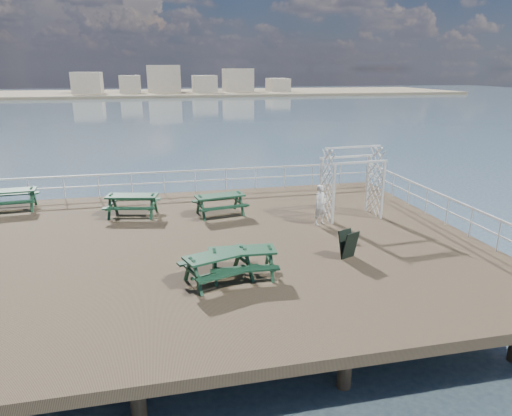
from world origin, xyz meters
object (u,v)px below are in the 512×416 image
object	(u,v)px
picnic_table_b	(132,201)
person	(320,205)
picnic_table_d	(242,257)
picnic_table_e	(219,261)
trellis_arbor	(352,186)
picnic_table_c	(220,200)
picnic_table_a	(10,196)

from	to	relation	value
picnic_table_b	person	bearing A→B (deg)	-9.02
picnic_table_d	picnic_table_e	distance (m)	0.72
picnic_table_e	trellis_arbor	xyz separation A→B (m)	(5.93, 4.60, 0.68)
picnic_table_c	person	distance (m)	4.07
picnic_table_c	picnic_table_e	bearing A→B (deg)	-108.31
picnic_table_b	person	xyz separation A→B (m)	(6.98, -2.68, 0.15)
picnic_table_d	person	bearing A→B (deg)	49.18
picnic_table_d	person	world-z (taller)	person
picnic_table_e	person	world-z (taller)	person
picnic_table_b	picnic_table_e	world-z (taller)	picnic_table_b
picnic_table_a	trellis_arbor	xyz separation A→B (m)	(13.48, -3.91, 0.63)
picnic_table_b	person	distance (m)	7.48
picnic_table_a	picnic_table_b	size ratio (longest dim) A/B	0.94
picnic_table_d	trellis_arbor	world-z (taller)	trellis_arbor
picnic_table_c	trellis_arbor	size ratio (longest dim) A/B	0.77
picnic_table_a	picnic_table_b	distance (m)	5.33
person	picnic_table_b	bearing A→B (deg)	136.52
picnic_table_e	picnic_table_c	bearing A→B (deg)	62.36
picnic_table_b	trellis_arbor	xyz separation A→B (m)	(8.48, -2.05, 0.64)
picnic_table_b	picnic_table_e	distance (m)	7.12
picnic_table_d	picnic_table_a	bearing A→B (deg)	138.35
person	picnic_table_c	bearing A→B (deg)	127.81
picnic_table_b	picnic_table_d	bearing A→B (deg)	-51.36
trellis_arbor	person	distance (m)	1.70
picnic_table_a	picnic_table_c	bearing A→B (deg)	-21.19
picnic_table_b	trellis_arbor	distance (m)	8.74
picnic_table_c	picnic_table_b	bearing A→B (deg)	159.29
picnic_table_a	picnic_table_b	bearing A→B (deg)	-24.94
picnic_table_b	trellis_arbor	world-z (taller)	trellis_arbor
picnic_table_a	picnic_table_d	distance (m)	11.73
picnic_table_c	picnic_table_d	xyz separation A→B (m)	(-0.20, -5.81, -0.02)
picnic_table_a	picnic_table_e	distance (m)	11.37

